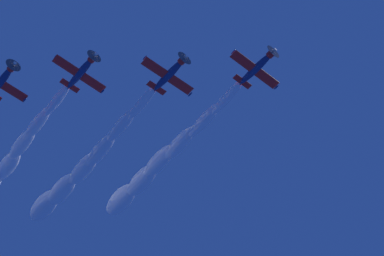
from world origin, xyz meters
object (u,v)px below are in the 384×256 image
at_px(airplane_slot_tail, 2,80).
at_px(airplane_left_wingman, 170,74).
at_px(airplane_lead, 257,67).
at_px(airplane_right_wingman, 81,72).

bearing_deg(airplane_slot_tail, airplane_left_wingman, -70.92).
height_order(airplane_lead, airplane_slot_tail, airplane_lead).
xyz_separation_m(airplane_lead, airplane_slot_tail, (-12.44, 35.06, -0.81)).
relative_size(airplane_lead, airplane_right_wingman, 1.00).
bearing_deg(airplane_left_wingman, airplane_lead, -69.58).
distance_m(airplane_lead, airplane_slot_tail, 37.21).
distance_m(airplane_right_wingman, airplane_slot_tail, 11.54).
bearing_deg(airplane_right_wingman, airplane_slot_tail, 108.29).
xyz_separation_m(airplane_lead, airplane_right_wingman, (-8.85, 24.18, 0.56)).
distance_m(airplane_lead, airplane_left_wingman, 12.73).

